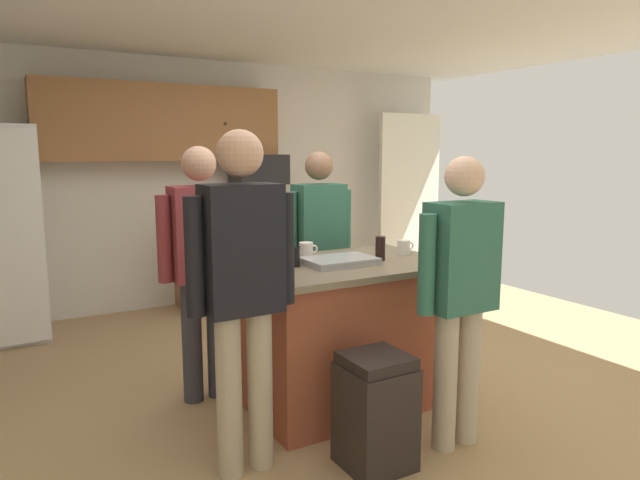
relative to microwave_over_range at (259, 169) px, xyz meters
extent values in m
plane|color=tan|center=(-0.60, -2.50, -1.45)|extent=(7.04, 7.04, 0.00)
cube|color=silver|center=(-0.60, 0.30, -0.15)|extent=(6.40, 0.10, 2.60)
cube|color=white|center=(2.00, -0.10, -0.35)|extent=(0.90, 0.06, 2.00)
cube|color=#936038|center=(-1.00, 0.10, 0.47)|extent=(2.40, 0.35, 0.75)
sphere|color=#4C3823|center=(-0.40, -0.09, 0.48)|extent=(0.04, 0.04, 0.04)
cube|color=#936038|center=(0.00, -0.02, -1.00)|extent=(1.80, 0.60, 0.90)
sphere|color=#4C3823|center=(0.45, -0.33, -1.00)|extent=(0.04, 0.04, 0.04)
cube|color=white|center=(-2.39, -0.47, -0.52)|extent=(0.40, 0.04, 1.79)
cube|color=black|center=(0.00, 0.00, 0.00)|extent=(0.56, 0.40, 0.32)
cube|color=#9E4C33|center=(-0.63, -2.72, -1.00)|extent=(1.19, 0.75, 0.91)
cube|color=#756651|center=(-0.63, -2.72, -0.52)|extent=(1.33, 0.89, 0.04)
cylinder|color=#232D4C|center=(-0.45, -1.96, -1.05)|extent=(0.13, 0.13, 0.80)
cylinder|color=#232D4C|center=(-0.28, -1.96, -1.05)|extent=(0.13, 0.13, 0.80)
cube|color=#2D6651|center=(-0.37, -1.96, -0.35)|extent=(0.38, 0.22, 0.60)
sphere|color=#8C664C|center=(-0.37, -1.96, 0.09)|extent=(0.22, 0.22, 0.22)
cylinder|color=#2D6651|center=(-0.61, -1.96, -0.37)|extent=(0.09, 0.09, 0.54)
cylinder|color=#2D6651|center=(-0.13, -1.96, -0.37)|extent=(0.09, 0.09, 0.54)
cylinder|color=#383842|center=(-1.47, -2.19, -1.04)|extent=(0.13, 0.13, 0.82)
cylinder|color=#383842|center=(-1.30, -2.19, -1.04)|extent=(0.13, 0.13, 0.82)
cube|color=maroon|center=(-1.38, -2.19, -0.33)|extent=(0.38, 0.22, 0.61)
sphere|color=tan|center=(-1.38, -2.19, 0.12)|extent=(0.22, 0.22, 0.22)
cylinder|color=maroon|center=(-1.62, -2.19, -0.35)|extent=(0.09, 0.09, 0.55)
cylinder|color=maroon|center=(-1.14, -2.19, -0.35)|extent=(0.09, 0.09, 0.55)
cylinder|color=tan|center=(-0.44, -3.49, -1.06)|extent=(0.13, 0.13, 0.79)
cylinder|color=tan|center=(-0.27, -3.49, -1.06)|extent=(0.13, 0.13, 0.79)
cube|color=#2D6651|center=(-0.36, -3.49, -0.37)|extent=(0.38, 0.22, 0.59)
sphere|color=beige|center=(-0.36, -3.49, 0.06)|extent=(0.21, 0.21, 0.21)
cylinder|color=#2D6651|center=(-0.60, -3.49, -0.39)|extent=(0.09, 0.09, 0.53)
cylinder|color=#2D6651|center=(-0.12, -3.49, -0.39)|extent=(0.09, 0.09, 0.53)
cylinder|color=tan|center=(-1.57, -3.14, -1.02)|extent=(0.13, 0.13, 0.85)
cylinder|color=tan|center=(-1.40, -3.14, -1.02)|extent=(0.13, 0.13, 0.85)
cube|color=black|center=(-1.49, -3.14, -0.28)|extent=(0.38, 0.22, 0.64)
sphere|color=tan|center=(-1.49, -3.14, 0.18)|extent=(0.23, 0.23, 0.23)
cylinder|color=black|center=(-1.73, -3.14, -0.30)|extent=(0.09, 0.09, 0.57)
cylinder|color=black|center=(-1.25, -3.14, -0.30)|extent=(0.09, 0.09, 0.57)
cylinder|color=black|center=(-0.96, -2.68, -0.44)|extent=(0.07, 0.07, 0.12)
cylinder|color=black|center=(-1.05, -2.52, -0.43)|extent=(0.06, 0.06, 0.16)
cylinder|color=black|center=(-1.14, -2.80, -0.42)|extent=(0.07, 0.07, 0.16)
cylinder|color=white|center=(-0.11, -2.68, -0.46)|extent=(0.09, 0.09, 0.10)
torus|color=white|center=(-0.06, -2.68, -0.45)|extent=(0.06, 0.01, 0.06)
cylinder|color=black|center=(-0.37, -2.77, -0.43)|extent=(0.06, 0.06, 0.16)
cylinder|color=white|center=(-0.77, -2.49, -0.45)|extent=(0.09, 0.09, 0.11)
torus|color=white|center=(-0.71, -2.49, -0.44)|extent=(0.06, 0.01, 0.06)
cylinder|color=black|center=(-0.91, -2.44, -0.44)|extent=(0.06, 0.06, 0.13)
cube|color=#B7B7BC|center=(-0.68, -2.76, -0.49)|extent=(0.44, 0.30, 0.02)
cube|color=#A8A8AD|center=(-0.68, -2.76, -0.47)|extent=(0.44, 0.30, 0.02)
cube|color=black|center=(-0.88, -3.45, -1.17)|extent=(0.34, 0.34, 0.55)
cube|color=black|center=(-0.88, -3.45, -0.87)|extent=(0.32, 0.32, 0.06)
camera|label=1|loc=(-2.53, -5.73, 0.19)|focal=31.99mm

